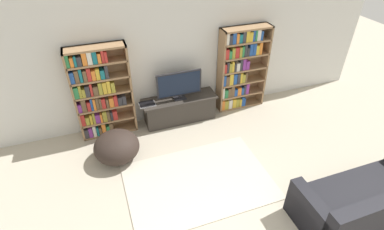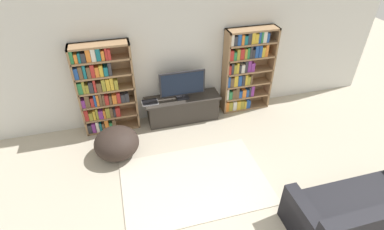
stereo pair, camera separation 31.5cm
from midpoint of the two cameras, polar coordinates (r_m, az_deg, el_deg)
name	(u,v)px [view 1 (the left image)]	position (r m, az deg, el deg)	size (l,w,h in m)	color
wall_back	(171,57)	(5.82, -5.62, 11.00)	(8.80, 0.06, 2.60)	silver
bookshelf_left	(99,93)	(5.71, -18.81, 4.03)	(1.03, 0.30, 1.77)	#93704C
bookshelf_right	(239,68)	(6.28, 7.54, 8.90)	(1.03, 0.30, 1.77)	#93704C
tv_stand	(180,109)	(6.10, -3.86, 1.14)	(1.50, 0.45, 0.52)	#332D28
television	(179,85)	(5.78, -4.02, 5.71)	(0.89, 0.16, 0.58)	black
laptop	(147,104)	(5.82, -10.09, 2.02)	(0.31, 0.23, 0.03)	#B7B7BC
area_rug	(198,181)	(4.96, -0.62, -12.55)	(2.30, 1.56, 0.02)	beige
couch_right_sofa	(365,203)	(4.89, 28.46, -14.57)	(1.92, 0.88, 0.79)	black
beanbag_ottoman	(117,147)	(5.38, -15.79, -5.89)	(0.78, 0.78, 0.52)	#2D231E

